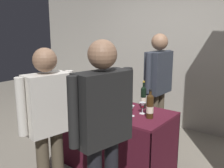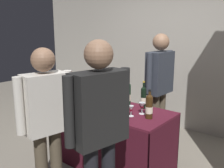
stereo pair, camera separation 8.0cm
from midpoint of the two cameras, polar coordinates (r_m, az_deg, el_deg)
ground_plane at (r=3.51m, az=0.69°, el=-17.66°), size 12.00×12.00×0.00m
back_partition at (r=4.65m, az=15.03°, el=5.89°), size 6.57×0.12×2.52m
tasting_table at (r=3.27m, az=0.71°, el=-9.49°), size 1.49×0.70×0.79m
featured_wine_bottle at (r=3.00m, az=-0.65°, el=-3.85°), size 0.07×0.07×0.31m
display_bottle_0 at (r=2.78m, az=3.38°, el=-4.92°), size 0.07×0.07×0.33m
display_bottle_1 at (r=3.24m, az=2.04°, el=-2.35°), size 0.08×0.08×0.32m
display_bottle_2 at (r=3.23m, az=4.24°, el=-2.21°), size 0.08×0.08×0.35m
display_bottle_3 at (r=3.16m, az=7.73°, el=-2.92°), size 0.07×0.07×0.34m
display_bottle_4 at (r=3.05m, az=3.62°, el=-3.28°), size 0.08×0.08×0.32m
display_bottle_5 at (r=2.82m, az=9.07°, el=-4.88°), size 0.08×0.08×0.32m
display_bottle_6 at (r=3.40m, az=0.68°, el=-1.71°), size 0.08×0.08×0.32m
display_bottle_7 at (r=3.41m, az=-1.49°, el=-1.55°), size 0.08×0.08×0.33m
wine_glass_near_vendor at (r=2.96m, az=7.47°, el=-4.81°), size 0.07×0.07×0.14m
wine_glass_mid at (r=2.87m, az=5.05°, el=-5.53°), size 0.06×0.06×0.12m
wine_glass_near_taster at (r=2.95m, az=1.63°, el=-4.60°), size 0.08×0.08×0.14m
flower_vase at (r=3.13m, az=0.54°, el=-3.36°), size 0.10×0.10×0.38m
vendor_presenter at (r=3.71m, az=11.08°, el=0.67°), size 0.23×0.62×1.68m
taster_foreground_right at (r=2.49m, az=-13.48°, el=-6.98°), size 0.28×0.57×1.59m
taster_foreground_left at (r=2.10m, az=-1.71°, el=-8.33°), size 0.29×0.63×1.68m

